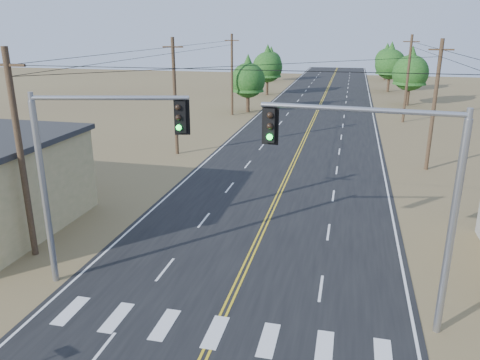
% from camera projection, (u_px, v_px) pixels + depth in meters
% --- Properties ---
extents(road, '(15.00, 200.00, 0.02)m').
position_uv_depth(road, '(291.00, 167.00, 37.67)').
color(road, black).
rests_on(road, ground).
extents(utility_pole_left_near, '(1.80, 0.30, 10.00)m').
position_uv_depth(utility_pole_left_near, '(21.00, 155.00, 21.73)').
color(utility_pole_left_near, '#4C3826').
rests_on(utility_pole_left_near, ground).
extents(utility_pole_left_mid, '(1.80, 0.30, 10.00)m').
position_uv_depth(utility_pole_left_mid, '(175.00, 96.00, 40.23)').
color(utility_pole_left_mid, '#4C3826').
rests_on(utility_pole_left_mid, ground).
extents(utility_pole_left_far, '(1.80, 0.30, 10.00)m').
position_uv_depth(utility_pole_left_far, '(232.00, 74.00, 58.72)').
color(utility_pole_left_far, '#4C3826').
rests_on(utility_pole_left_far, ground).
extents(utility_pole_right_mid, '(1.80, 0.30, 10.00)m').
position_uv_depth(utility_pole_right_mid, '(434.00, 105.00, 35.63)').
color(utility_pole_right_mid, '#4C3826').
rests_on(utility_pole_right_mid, ground).
extents(utility_pole_right_far, '(1.80, 0.30, 10.00)m').
position_uv_depth(utility_pole_right_far, '(407.00, 78.00, 54.13)').
color(utility_pole_right_far, '#4C3826').
rests_on(utility_pole_right_far, ground).
extents(signal_mast_left, '(6.24, 1.69, 8.36)m').
position_uv_depth(signal_mast_left, '(83.00, 160.00, 19.17)').
color(signal_mast_left, gray).
rests_on(signal_mast_left, ground).
extents(signal_mast_right, '(7.02, 0.92, 8.34)m').
position_uv_depth(signal_mast_right, '(395.00, 182.00, 16.28)').
color(signal_mast_right, gray).
rests_on(signal_mast_right, ground).
extents(tree_left_near, '(4.51, 4.51, 7.51)m').
position_uv_depth(tree_left_near, '(248.00, 77.00, 60.95)').
color(tree_left_near, '#3F2D1E').
rests_on(tree_left_near, ground).
extents(tree_left_mid, '(4.92, 4.92, 8.19)m').
position_uv_depth(tree_left_mid, '(268.00, 64.00, 76.48)').
color(tree_left_mid, '#3F2D1E').
rests_on(tree_left_mid, ground).
extents(tree_left_far, '(4.24, 4.24, 7.06)m').
position_uv_depth(tree_left_far, '(271.00, 60.00, 96.76)').
color(tree_left_far, '#3F2D1E').
rests_on(tree_left_far, ground).
extents(tree_right_near, '(5.00, 5.00, 8.33)m').
position_uv_depth(tree_right_near, '(411.00, 69.00, 65.99)').
color(tree_right_near, '#3F2D1E').
rests_on(tree_right_near, ground).
extents(tree_right_mid, '(5.11, 5.11, 8.51)m').
position_uv_depth(tree_right_mid, '(391.00, 61.00, 80.19)').
color(tree_right_mid, '#3F2D1E').
rests_on(tree_right_mid, ground).
extents(tree_right_far, '(4.62, 4.62, 7.70)m').
position_uv_depth(tree_right_far, '(387.00, 57.00, 98.23)').
color(tree_right_far, '#3F2D1E').
rests_on(tree_right_far, ground).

